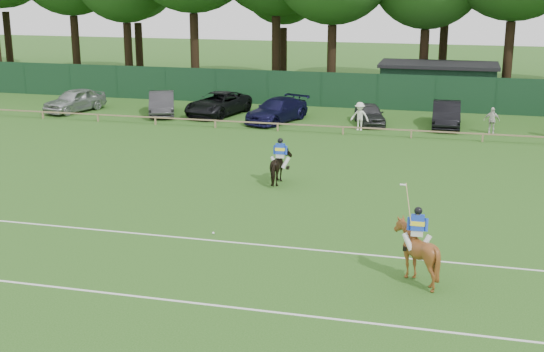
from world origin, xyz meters
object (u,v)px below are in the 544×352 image
(sedan_silver, at_px, (75,100))
(utility_shed, at_px, (438,84))
(horse_dark, at_px, (280,167))
(sedan_navy, at_px, (277,110))
(spectator_mid, at_px, (492,120))
(suv_black, at_px, (218,104))
(polo_ball, at_px, (213,233))
(estate_black, at_px, (446,114))
(horse_chestnut, at_px, (416,252))
(sedan_grey, at_px, (162,103))
(hatch_grey, at_px, (370,114))
(spectator_left, at_px, (360,116))

(sedan_silver, xyz_separation_m, utility_shed, (24.20, 9.16, 0.74))
(horse_dark, height_order, utility_shed, utility_shed)
(sedan_navy, relative_size, spectator_mid, 3.30)
(suv_black, distance_m, polo_ball, 23.58)
(spectator_mid, bearing_deg, estate_black, 155.66)
(horse_chestnut, relative_size, sedan_grey, 0.40)
(sedan_navy, height_order, estate_black, estate_black)
(hatch_grey, bearing_deg, utility_shed, 48.77)
(sedan_silver, relative_size, hatch_grey, 1.21)
(sedan_grey, height_order, spectator_left, spectator_left)
(spectator_left, bearing_deg, polo_ball, -93.18)
(sedan_silver, relative_size, utility_shed, 0.56)
(estate_black, bearing_deg, sedan_grey, -179.72)
(sedan_navy, relative_size, estate_black, 1.09)
(sedan_silver, bearing_deg, suv_black, 24.65)
(sedan_grey, bearing_deg, horse_chestnut, -74.67)
(spectator_left, bearing_deg, horse_dark, -94.00)
(hatch_grey, relative_size, spectator_mid, 2.46)
(suv_black, bearing_deg, estate_black, 12.56)
(sedan_silver, distance_m, sedan_grey, 6.30)
(horse_dark, height_order, spectator_mid, spectator_mid)
(polo_ball, bearing_deg, spectator_mid, 63.56)
(sedan_grey, distance_m, suv_black, 3.83)
(sedan_grey, relative_size, polo_ball, 52.33)
(sedan_silver, distance_m, spectator_mid, 27.74)
(sedan_navy, bearing_deg, estate_black, 25.70)
(suv_black, height_order, sedan_navy, suv_black)
(sedan_grey, xyz_separation_m, sedan_navy, (8.17, -0.49, -0.02))
(sedan_grey, distance_m, estate_black, 18.79)
(hatch_grey, distance_m, spectator_mid, 7.45)
(sedan_grey, distance_m, utility_shed, 19.95)
(horse_dark, bearing_deg, polo_ball, 80.33)
(horse_dark, bearing_deg, estate_black, -118.33)
(suv_black, distance_m, spectator_mid, 17.77)
(sedan_grey, xyz_separation_m, polo_ball, (11.07, -21.63, -0.73))
(horse_chestnut, height_order, utility_shed, utility_shed)
(sedan_grey, height_order, utility_shed, utility_shed)
(sedan_silver, distance_m, estate_black, 25.08)
(horse_dark, xyz_separation_m, polo_ball, (-0.76, -7.14, -0.72))
(horse_chestnut, xyz_separation_m, sedan_navy, (-10.29, 23.55, -0.18))
(sedan_grey, bearing_deg, hatch_grey, -21.51)
(horse_dark, relative_size, spectator_mid, 1.15)
(spectator_mid, distance_m, polo_ball, 23.33)
(sedan_grey, bearing_deg, horse_dark, -72.97)
(horse_dark, distance_m, sedan_silver, 22.93)
(suv_black, bearing_deg, spectator_mid, 8.34)
(polo_ball, distance_m, utility_shed, 31.16)
(horse_dark, relative_size, sedan_silver, 0.38)
(horse_chestnut, relative_size, suv_black, 0.34)
(sedan_silver, distance_m, hatch_grey, 20.36)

